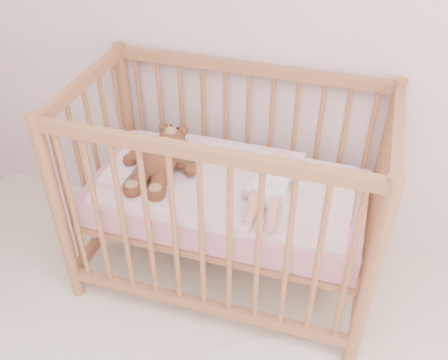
% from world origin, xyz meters
% --- Properties ---
extents(crib, '(1.36, 0.76, 1.00)m').
position_xyz_m(crib, '(-0.42, 1.60, 0.50)').
color(crib, '#A96B47').
rests_on(crib, floor).
extents(mattress, '(1.22, 0.62, 0.13)m').
position_xyz_m(mattress, '(-0.42, 1.60, 0.49)').
color(mattress, pink).
rests_on(mattress, crib).
extents(blanket, '(1.10, 0.58, 0.06)m').
position_xyz_m(blanket, '(-0.42, 1.60, 0.56)').
color(blanket, pink).
rests_on(blanket, mattress).
extents(baby, '(0.24, 0.51, 0.12)m').
position_xyz_m(baby, '(-0.21, 1.58, 0.64)').
color(baby, white).
rests_on(baby, blanket).
extents(teddy_bear, '(0.40, 0.54, 0.14)m').
position_xyz_m(teddy_bear, '(-0.73, 1.58, 0.65)').
color(teddy_bear, brown).
rests_on(teddy_bear, blanket).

